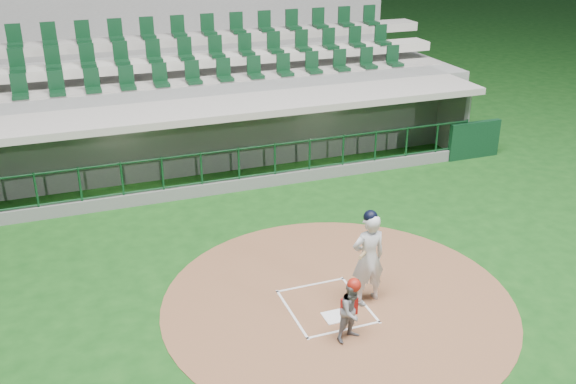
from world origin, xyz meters
The scene contains 8 objects.
ground centered at (0.00, 0.00, 0.00)m, with size 120.00×120.00×0.00m, color #123F12.
dirt_circle centered at (0.30, -0.20, 0.01)m, with size 7.20×7.20×0.01m, color brown.
home_plate centered at (0.00, -0.70, 0.02)m, with size 0.43×0.43×0.02m, color white.
batter_box_chalk centered at (0.00, -0.30, 0.02)m, with size 1.55×1.80×0.01m.
dugout_structure centered at (-0.01, 7.82, 0.96)m, with size 16.40×3.70×3.00m.
seating_deck centered at (0.00, 10.91, 1.42)m, with size 17.00×6.72×5.15m.
batter centered at (0.87, -0.34, 1.01)m, with size 0.89×0.88×2.02m.
catcher centered at (0.02, -1.42, 0.64)m, with size 0.69×0.60×1.29m.
Camera 1 is at (-4.49, -10.26, 7.35)m, focal length 40.00 mm.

